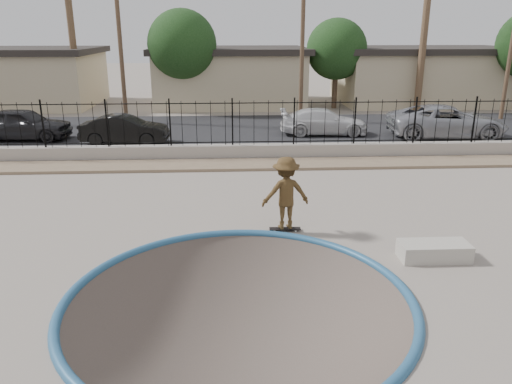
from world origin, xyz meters
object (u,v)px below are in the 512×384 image
object	(u,v)px
car_a	(23,124)
car_c	(324,122)
skater	(286,197)
car_d	(447,121)
skateboard	(285,229)
concrete_ledge	(434,251)
car_b	(125,129)

from	to	relation	value
car_a	car_c	size ratio (longest dim) A/B	1.02
skater	car_d	xyz separation A→B (m)	(9.19, 11.46, -0.14)
skateboard	car_d	xyz separation A→B (m)	(9.19, 11.46, 0.76)
concrete_ledge	car_b	size ratio (longest dim) A/B	0.40
car_c	car_d	world-z (taller)	car_d
car_a	car_d	bearing A→B (deg)	-87.88
skater	car_a	bearing A→B (deg)	-54.14
skater	car_a	distance (m)	16.48
concrete_ledge	car_d	world-z (taller)	car_d
skateboard	car_b	size ratio (longest dim) A/B	0.21
car_a	car_d	xyz separation A→B (m)	(20.48, -0.53, 0.02)
skateboard	car_c	xyz separation A→B (m)	(3.32, 12.48, 0.61)
car_c	car_b	bearing A→B (deg)	102.24
car_a	skater	bearing A→B (deg)	-133.11
concrete_ledge	car_c	world-z (taller)	car_c
concrete_ledge	car_d	bearing A→B (deg)	66.10
skater	car_b	size ratio (longest dim) A/B	0.48
concrete_ledge	car_d	distance (m)	14.60
car_a	car_b	world-z (taller)	car_a
skateboard	car_b	bearing A→B (deg)	121.71
concrete_ledge	car_b	xyz separation A→B (m)	(-9.55, 12.75, 0.49)
car_b	car_d	distance (m)	15.47
skateboard	car_a	distance (m)	16.49
skateboard	car_a	xyz separation A→B (m)	(-11.30, 11.99, 0.74)
car_b	car_c	xyz separation A→B (m)	(9.59, 1.60, -0.02)
car_a	concrete_ledge	bearing A→B (deg)	-129.98
car_c	car_d	size ratio (longest dim) A/B	0.78
car_c	concrete_ledge	bearing A→B (deg)	-177.40
concrete_ledge	car_b	bearing A→B (deg)	126.82
concrete_ledge	car_b	distance (m)	15.94
car_b	car_d	xyz separation A→B (m)	(15.46, 0.59, 0.13)
skater	car_c	xyz separation A→B (m)	(3.32, 12.48, -0.29)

